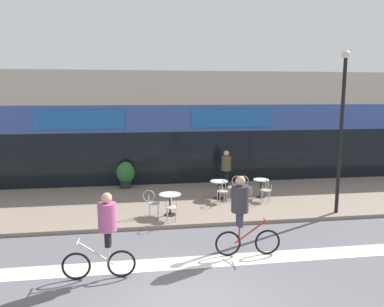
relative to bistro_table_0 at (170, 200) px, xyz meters
The scene contains 17 objects.
sidewalk_slab 1.84m from the bistro_table_0, 93.27° to the left, with size 40.00×5.50×0.12m, color gray.
storefront_facade 6.74m from the bistro_table_0, 90.88° to the left, with size 40.00×4.06×5.23m.
bike_lane_stripe 3.53m from the bistro_table_0, 91.64° to the right, with size 36.00×0.70×0.01m, color silver.
bistro_table_0 is the anchor object (origin of this frame).
bistro_table_1 2.73m from the bistro_table_0, 39.83° to the left, with size 0.69×0.69×0.71m.
bistro_table_2 4.13m from the bistro_table_0, 23.59° to the left, with size 0.62×0.62×0.74m.
cafe_chair_0_near 0.63m from the bistro_table_0, 91.00° to the right, with size 0.45×0.60×0.90m.
cafe_chair_0_side 0.63m from the bistro_table_0, behind, with size 0.58×0.42×0.90m.
cafe_chair_1_near 2.39m from the bistro_table_0, 28.08° to the left, with size 0.45×0.60×0.90m.
cafe_chair_1_side 3.23m from the bistro_table_0, 32.57° to the left, with size 0.60×0.45×0.90m.
cafe_chair_2_near 3.92m from the bistro_table_0, 15.22° to the left, with size 0.44×0.59×0.90m.
cafe_chair_2_side 3.57m from the bistro_table_0, 27.70° to the left, with size 0.59×0.43×0.90m.
planter_pot 4.32m from the bistro_table_0, 111.51° to the left, with size 0.79×0.79×1.16m.
lamp_post 6.36m from the bistro_table_0, ahead, with size 0.26×0.26×5.50m.
cyclist_0 3.66m from the bistro_table_0, 64.13° to the right, with size 1.74×0.51×2.15m.
cyclist_2 4.41m from the bistro_table_0, 114.81° to the right, with size 1.68×0.48×2.03m.
pedestrian_near_end 4.53m from the bistro_table_0, 51.35° to the left, with size 0.50×0.50×1.64m.
Camera 1 is at (-0.99, -6.76, 4.22)m, focal length 35.00 mm.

